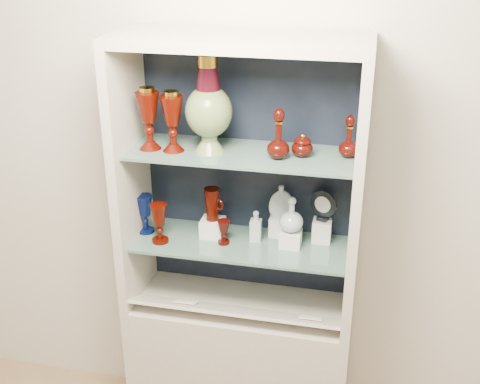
% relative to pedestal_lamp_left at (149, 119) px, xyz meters
% --- Properties ---
extents(wall_back, '(3.50, 0.02, 2.80)m').
position_rel_pedestal_lamp_left_xyz_m(wall_back, '(0.38, 0.24, -0.20)').
color(wall_back, beige).
rests_on(wall_back, ground).
extents(cabinet_base, '(1.00, 0.40, 0.75)m').
position_rel_pedestal_lamp_left_xyz_m(cabinet_base, '(0.38, 0.02, -1.22)').
color(cabinet_base, beige).
rests_on(cabinet_base, ground).
extents(cabinet_back_panel, '(0.98, 0.02, 1.15)m').
position_rel_pedestal_lamp_left_xyz_m(cabinet_back_panel, '(0.38, 0.21, -0.27)').
color(cabinet_back_panel, black).
rests_on(cabinet_back_panel, cabinet_base).
extents(cabinet_side_left, '(0.04, 0.40, 1.15)m').
position_rel_pedestal_lamp_left_xyz_m(cabinet_side_left, '(-0.10, 0.02, -0.27)').
color(cabinet_side_left, beige).
rests_on(cabinet_side_left, cabinet_base).
extents(cabinet_side_right, '(0.04, 0.40, 1.15)m').
position_rel_pedestal_lamp_left_xyz_m(cabinet_side_right, '(0.86, 0.02, -0.27)').
color(cabinet_side_right, beige).
rests_on(cabinet_side_right, cabinet_base).
extents(cabinet_top_cap, '(1.00, 0.40, 0.04)m').
position_rel_pedestal_lamp_left_xyz_m(cabinet_top_cap, '(0.38, 0.02, 0.32)').
color(cabinet_top_cap, beige).
rests_on(cabinet_top_cap, cabinet_side_left).
extents(shelf_lower, '(0.92, 0.34, 0.01)m').
position_rel_pedestal_lamp_left_xyz_m(shelf_lower, '(0.38, 0.04, -0.55)').
color(shelf_lower, slate).
rests_on(shelf_lower, cabinet_side_left).
extents(shelf_upper, '(0.92, 0.34, 0.01)m').
position_rel_pedestal_lamp_left_xyz_m(shelf_upper, '(0.38, 0.04, -0.13)').
color(shelf_upper, slate).
rests_on(shelf_upper, cabinet_side_left).
extents(label_ledge, '(0.92, 0.17, 0.09)m').
position_rel_pedestal_lamp_left_xyz_m(label_ledge, '(0.38, -0.09, -0.82)').
color(label_ledge, beige).
rests_on(label_ledge, cabinet_base).
extents(label_card_0, '(0.10, 0.06, 0.03)m').
position_rel_pedestal_lamp_left_xyz_m(label_card_0, '(0.71, -0.09, -0.80)').
color(label_card_0, white).
rests_on(label_card_0, label_ledge).
extents(label_card_1, '(0.10, 0.06, 0.03)m').
position_rel_pedestal_lamp_left_xyz_m(label_card_1, '(0.15, -0.09, -0.80)').
color(label_card_1, white).
rests_on(label_card_1, label_ledge).
extents(pedestal_lamp_left, '(0.11, 0.11, 0.26)m').
position_rel_pedestal_lamp_left_xyz_m(pedestal_lamp_left, '(0.00, 0.00, 0.00)').
color(pedestal_lamp_left, '#440B03').
rests_on(pedestal_lamp_left, shelf_upper).
extents(pedestal_lamp_right, '(0.12, 0.12, 0.25)m').
position_rel_pedestal_lamp_left_xyz_m(pedestal_lamp_right, '(0.10, -0.00, -0.00)').
color(pedestal_lamp_right, '#440B03').
rests_on(pedestal_lamp_right, shelf_upper).
extents(enamel_urn, '(0.22, 0.22, 0.39)m').
position_rel_pedestal_lamp_left_xyz_m(enamel_urn, '(0.25, 0.02, 0.07)').
color(enamel_urn, '#094F0E').
rests_on(enamel_urn, shelf_upper).
extents(ruby_decanter_a, '(0.11, 0.11, 0.23)m').
position_rel_pedestal_lamp_left_xyz_m(ruby_decanter_a, '(0.53, -0.00, -0.01)').
color(ruby_decanter_a, '#3B0905').
rests_on(ruby_decanter_a, shelf_upper).
extents(ruby_decanter_b, '(0.10, 0.10, 0.18)m').
position_rel_pedestal_lamp_left_xyz_m(ruby_decanter_b, '(0.80, 0.07, -0.04)').
color(ruby_decanter_b, '#3B0905').
rests_on(ruby_decanter_b, shelf_upper).
extents(lidded_bowl, '(0.10, 0.10, 0.10)m').
position_rel_pedestal_lamp_left_xyz_m(lidded_bowl, '(0.62, 0.04, -0.08)').
color(lidded_bowl, '#3B0905').
rests_on(lidded_bowl, shelf_upper).
extents(cobalt_goblet, '(0.08, 0.08, 0.18)m').
position_rel_pedestal_lamp_left_xyz_m(cobalt_goblet, '(-0.06, 0.05, -0.46)').
color(cobalt_goblet, '#050F3E').
rests_on(cobalt_goblet, shelf_lower).
extents(ruby_goblet_tall, '(0.09, 0.09, 0.18)m').
position_rel_pedestal_lamp_left_xyz_m(ruby_goblet_tall, '(0.03, -0.03, -0.46)').
color(ruby_goblet_tall, '#440B03').
rests_on(ruby_goblet_tall, shelf_lower).
extents(ruby_goblet_small, '(0.07, 0.07, 0.11)m').
position_rel_pedestal_lamp_left_xyz_m(ruby_goblet_small, '(0.30, 0.02, -0.49)').
color(ruby_goblet_small, '#3B0905').
rests_on(ruby_goblet_small, shelf_lower).
extents(riser_ruby_pitcher, '(0.10, 0.10, 0.08)m').
position_rel_pedestal_lamp_left_xyz_m(riser_ruby_pitcher, '(0.24, 0.08, -0.51)').
color(riser_ruby_pitcher, silver).
rests_on(riser_ruby_pitcher, shelf_lower).
extents(ruby_pitcher, '(0.13, 0.11, 0.15)m').
position_rel_pedestal_lamp_left_xyz_m(ruby_pitcher, '(0.24, 0.08, -0.40)').
color(ruby_pitcher, '#440B03').
rests_on(ruby_pitcher, riser_ruby_pitcher).
extents(clear_square_bottle, '(0.05, 0.05, 0.14)m').
position_rel_pedestal_lamp_left_xyz_m(clear_square_bottle, '(0.43, 0.08, -0.48)').
color(clear_square_bottle, '#ADC0C6').
rests_on(clear_square_bottle, shelf_lower).
extents(riser_flat_flask, '(0.09, 0.09, 0.09)m').
position_rel_pedestal_lamp_left_xyz_m(riser_flat_flask, '(0.53, 0.15, -0.50)').
color(riser_flat_flask, silver).
rests_on(riser_flat_flask, shelf_lower).
extents(flat_flask, '(0.12, 0.08, 0.15)m').
position_rel_pedestal_lamp_left_xyz_m(flat_flask, '(0.53, 0.15, -0.38)').
color(flat_flask, silver).
rests_on(flat_flask, riser_flat_flask).
extents(riser_clear_round_decanter, '(0.09, 0.09, 0.07)m').
position_rel_pedestal_lamp_left_xyz_m(riser_clear_round_decanter, '(0.59, 0.06, -0.51)').
color(riser_clear_round_decanter, silver).
rests_on(riser_clear_round_decanter, shelf_lower).
extents(clear_round_decanter, '(0.11, 0.11, 0.15)m').
position_rel_pedestal_lamp_left_xyz_m(clear_round_decanter, '(0.59, 0.06, -0.40)').
color(clear_round_decanter, '#ADC0C6').
rests_on(clear_round_decanter, riser_clear_round_decanter).
extents(riser_cameo_medallion, '(0.08, 0.08, 0.10)m').
position_rel_pedestal_lamp_left_xyz_m(riser_cameo_medallion, '(0.72, 0.13, -0.50)').
color(riser_cameo_medallion, silver).
rests_on(riser_cameo_medallion, shelf_lower).
extents(cameo_medallion, '(0.13, 0.08, 0.14)m').
position_rel_pedestal_lamp_left_xyz_m(cameo_medallion, '(0.72, 0.13, -0.38)').
color(cameo_medallion, black).
rests_on(cameo_medallion, riser_cameo_medallion).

